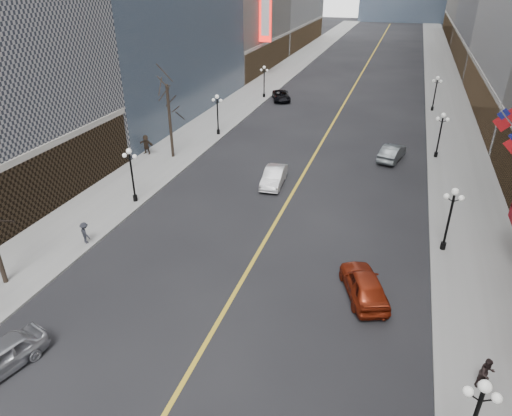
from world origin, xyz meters
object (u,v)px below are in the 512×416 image
Objects in this scene: car_nb_mid at (274,177)px; streetlamp_east_3 at (436,90)px; streetlamp_east_1 at (450,213)px; car_nb_far at (281,96)px; streetlamp_west_1 at (131,170)px; car_sb_mid at (364,284)px; streetlamp_east_2 at (441,130)px; streetlamp_west_2 at (217,110)px; streetlamp_west_3 at (264,78)px; car_sb_far at (392,153)px.

streetlamp_east_3 is at bearing 60.55° from car_nb_mid.
streetlamp_east_1 is 36.00m from streetlamp_east_3.
streetlamp_west_1 is at bearing -115.06° from car_nb_far.
car_nb_mid is 0.95× the size of car_sb_mid.
streetlamp_east_3 is (0.00, 18.00, 0.00)m from streetlamp_east_2.
streetlamp_east_1 and streetlamp_east_2 have the same top height.
streetlamp_west_2 is 15.01m from car_nb_mid.
streetlamp_west_1 is at bearing -142.67° from streetlamp_east_2.
streetlamp_east_1 and streetlamp_west_2 have the same top height.
car_sb_mid is at bearing -100.62° from streetlamp_east_2.
streetlamp_west_3 is (-23.60, 0.00, 0.00)m from streetlamp_east_3.
streetlamp_east_2 is at bearing 0.00° from streetlamp_west_2.
streetlamp_west_3 is at bearing -87.42° from car_sb_mid.
streetlamp_east_3 is 23.60m from streetlamp_west_3.
car_nb_mid is at bearing -48.74° from streetlamp_west_2.
streetlamp_east_1 is 1.00× the size of streetlamp_west_1.
streetlamp_west_3 is at bearing 123.25° from streetlamp_east_1.
streetlamp_west_1 is 20.20m from car_sb_mid.
streetlamp_east_3 is 1.00× the size of streetlamp_west_1.
streetlamp_east_3 is 0.96× the size of car_nb_mid.
streetlamp_west_1 is (-23.60, -18.00, 0.00)m from streetlamp_east_2.
streetlamp_west_1 reaches higher than car_nb_mid.
car_nb_mid is (-13.80, -29.17, -2.13)m from streetlamp_east_3.
car_sb_mid is at bearing -125.03° from streetlamp_east_1.
streetlamp_west_2 is 0.94× the size of car_sb_far.
streetlamp_east_1 is 23.60m from streetlamp_west_1.
streetlamp_west_1 is (-23.60, -36.00, 0.00)m from streetlamp_east_3.
streetlamp_east_1 is at bearing -30.47° from car_nb_mid.
car_nb_mid is (9.80, -29.17, -2.13)m from streetlamp_west_3.
car_nb_mid is at bearing -71.43° from streetlamp_west_3.
streetlamp_east_2 is at bearing -60.44° from car_nb_far.
streetlamp_west_3 reaches higher than car_nb_mid.
streetlamp_west_1 is at bearing -40.56° from car_sb_mid.
streetlamp_east_1 reaches higher than car_nb_mid.
streetlamp_west_2 is 18.00m from streetlamp_west_3.
streetlamp_east_3 reaches higher than car_sb_far.
streetlamp_west_2 is 0.89× the size of car_nb_far.
streetlamp_east_2 is 5.09m from car_sb_far.
car_nb_far is 1.03× the size of car_sb_mid.
car_sb_far is (19.37, 16.12, -2.11)m from streetlamp_west_1.
streetlamp_east_3 is 43.05m from streetlamp_west_1.
streetlamp_west_1 is 0.92× the size of car_sb_mid.
streetlamp_west_2 is 17.75m from car_nb_far.
streetlamp_west_1 is at bearing -123.25° from streetlamp_east_3.
car_sb_mid is at bearing -96.18° from streetlamp_east_3.
streetlamp_east_2 is 1.00× the size of streetlamp_west_3.
car_nb_far is (2.80, 17.39, -2.20)m from streetlamp_west_2.
streetlamp_west_2 is at bearing -73.77° from car_sb_mid.
streetlamp_west_3 is 30.85m from car_nb_mid.
streetlamp_east_3 reaches higher than car_nb_far.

